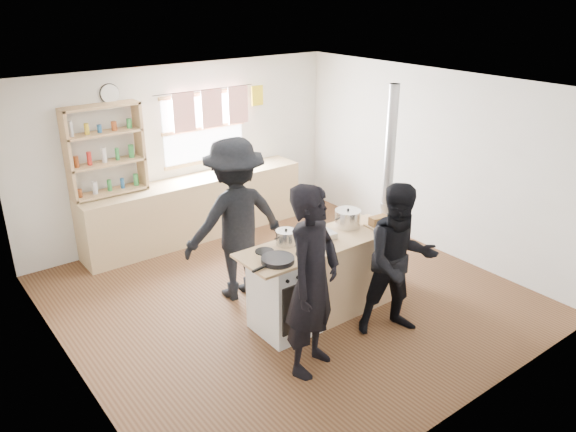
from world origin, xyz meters
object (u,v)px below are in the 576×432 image
object	(u,v)px
roast_tray	(320,235)
stockpot_stove	(286,237)
skillet_greens	(278,259)
person_near_left	(313,281)
flue_heater	(384,237)
stockpot_counter	(348,218)
person_near_right	(400,261)
bread_board	(379,222)
cooking_island	(327,276)
person_far	(235,220)
thermos	(238,161)

from	to	relation	value
roast_tray	stockpot_stove	size ratio (longest dim) A/B	1.48
skillet_greens	person_near_left	distance (m)	0.54
stockpot_stove	person_near_left	world-z (taller)	person_near_left
roast_tray	stockpot_stove	distance (m)	0.40
flue_heater	stockpot_counter	bearing A→B (deg)	174.80
stockpot_stove	person_near_right	bearing A→B (deg)	-47.36
bread_board	flue_heater	bearing A→B (deg)	29.02
cooking_island	person_far	world-z (taller)	person_far
thermos	stockpot_stove	distance (m)	2.82
cooking_island	skillet_greens	world-z (taller)	skillet_greens
stockpot_stove	person_near_left	bearing A→B (deg)	-110.90
skillet_greens	stockpot_stove	world-z (taller)	stockpot_stove
thermos	person_near_right	distance (m)	3.51
cooking_island	person_near_right	world-z (taller)	person_near_right
stockpot_counter	person_near_left	xyz separation A→B (m)	(-1.17, -0.78, -0.08)
cooking_island	person_near_left	size ratio (longest dim) A/B	1.04
cooking_island	stockpot_stove	xyz separation A→B (m)	(-0.46, 0.16, 0.55)
person_near_right	skillet_greens	bearing A→B (deg)	177.66
cooking_island	person_near_right	bearing A→B (deg)	-63.92
stockpot_stove	bread_board	world-z (taller)	stockpot_stove
thermos	stockpot_stove	size ratio (longest dim) A/B	1.21
cooking_island	skillet_greens	distance (m)	0.93
thermos	person_near_left	bearing A→B (deg)	-111.80
stockpot_stove	person_near_right	world-z (taller)	person_near_right
person_far	person_near_left	bearing A→B (deg)	87.90
stockpot_stove	skillet_greens	bearing A→B (deg)	-138.59
skillet_greens	person_near_right	xyz separation A→B (m)	(1.13, -0.61, -0.12)
bread_board	person_far	size ratio (longest dim) A/B	0.15
thermos	stockpot_counter	size ratio (longest dim) A/B	0.91
bread_board	roast_tray	bearing A→B (deg)	168.68
roast_tray	stockpot_counter	size ratio (longest dim) A/B	1.12
stockpot_stove	thermos	bearing A→B (deg)	67.91
bread_board	person_near_left	xyz separation A→B (m)	(-1.46, -0.57, -0.03)
flue_heater	cooking_island	bearing A→B (deg)	-176.21
thermos	roast_tray	world-z (taller)	thermos
bread_board	person_far	distance (m)	1.66
person_near_left	bread_board	bearing A→B (deg)	-1.00
cooking_island	stockpot_stove	world-z (taller)	stockpot_stove
cooking_island	person_near_right	distance (m)	0.89
cooking_island	skillet_greens	size ratio (longest dim) A/B	5.05
roast_tray	stockpot_counter	bearing A→B (deg)	7.14
person_near_right	cooking_island	bearing A→B (deg)	141.91
flue_heater	person_far	xyz separation A→B (m)	(-1.55, 0.91, 0.32)
stockpot_stove	bread_board	bearing A→B (deg)	-12.40
thermos	person_near_right	xyz separation A→B (m)	(-0.25, -3.50, -0.20)
thermos	person_far	bearing A→B (deg)	-123.39
bread_board	flue_heater	world-z (taller)	flue_heater
cooking_island	person_near_right	xyz separation A→B (m)	(0.36, -0.73, 0.37)
stockpot_counter	person_near_left	size ratio (longest dim) A/B	0.16
roast_tray	person_near_left	world-z (taller)	person_near_left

